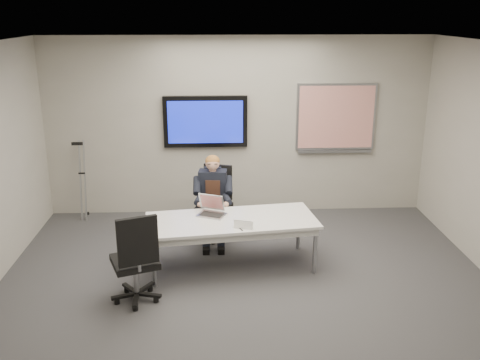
{
  "coord_description": "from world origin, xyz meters",
  "views": [
    {
      "loc": [
        -0.35,
        -5.24,
        3.15
      ],
      "look_at": [
        -0.05,
        1.14,
        1.12
      ],
      "focal_mm": 40.0,
      "sensor_mm": 36.0,
      "label": 1
    }
  ],
  "objects_px": {
    "office_chair_far": "(214,216)",
    "laptop": "(212,209)",
    "seated_person": "(213,210)",
    "office_chair_near": "(136,275)",
    "conference_table": "(231,225)"
  },
  "relations": [
    {
      "from": "office_chair_far",
      "to": "seated_person",
      "type": "bearing_deg",
      "value": -73.91
    },
    {
      "from": "conference_table",
      "to": "office_chair_near",
      "type": "bearing_deg",
      "value": -150.04
    },
    {
      "from": "office_chair_near",
      "to": "laptop",
      "type": "xyz_separation_m",
      "value": [
        0.84,
        1.03,
        0.37
      ]
    },
    {
      "from": "office_chair_far",
      "to": "laptop",
      "type": "xyz_separation_m",
      "value": [
        -0.03,
        -0.77,
        0.39
      ]
    },
    {
      "from": "seated_person",
      "to": "office_chair_near",
      "type": "bearing_deg",
      "value": -112.89
    },
    {
      "from": "office_chair_far",
      "to": "office_chair_near",
      "type": "height_order",
      "value": "office_chair_near"
    },
    {
      "from": "office_chair_far",
      "to": "conference_table",
      "type": "bearing_deg",
      "value": -57.49
    },
    {
      "from": "conference_table",
      "to": "seated_person",
      "type": "xyz_separation_m",
      "value": [
        -0.23,
        0.72,
        -0.07
      ]
    },
    {
      "from": "office_chair_near",
      "to": "office_chair_far",
      "type": "bearing_deg",
      "value": -136.61
    },
    {
      "from": "conference_table",
      "to": "office_chair_far",
      "type": "distance_m",
      "value": 1.02
    },
    {
      "from": "conference_table",
      "to": "office_chair_near",
      "type": "height_order",
      "value": "office_chair_near"
    },
    {
      "from": "laptop",
      "to": "office_chair_near",
      "type": "bearing_deg",
      "value": -105.18
    },
    {
      "from": "seated_person",
      "to": "laptop",
      "type": "height_order",
      "value": "seated_person"
    },
    {
      "from": "laptop",
      "to": "conference_table",
      "type": "bearing_deg",
      "value": -14.18
    },
    {
      "from": "office_chair_near",
      "to": "laptop",
      "type": "distance_m",
      "value": 1.38
    }
  ]
}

